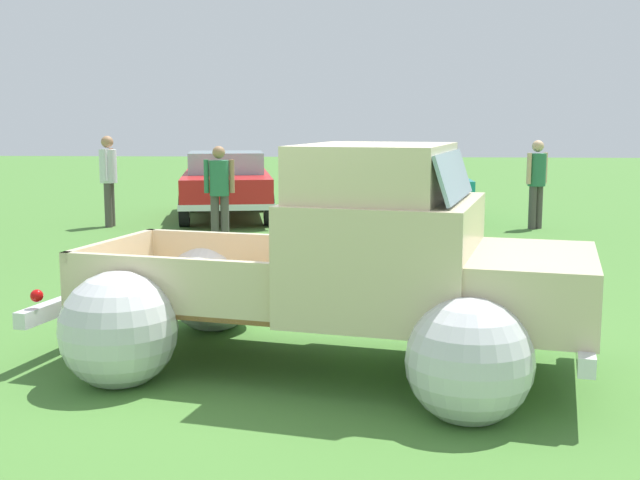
% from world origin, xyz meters
% --- Properties ---
extents(ground_plane, '(80.00, 80.00, 0.00)m').
position_xyz_m(ground_plane, '(0.00, 0.00, 0.00)').
color(ground_plane, '#477A33').
extents(vintage_pickup_truck, '(4.92, 3.51, 1.96)m').
position_xyz_m(vintage_pickup_truck, '(0.38, -0.09, 0.76)').
color(vintage_pickup_truck, black).
rests_on(vintage_pickup_truck, ground).
extents(show_car_0, '(2.62, 4.46, 1.43)m').
position_xyz_m(show_car_0, '(-2.69, 10.46, 0.78)').
color(show_car_0, black).
rests_on(show_car_0, ground).
extents(show_car_1, '(1.87, 4.27, 1.43)m').
position_xyz_m(show_car_1, '(1.50, 10.40, 0.78)').
color(show_car_1, black).
rests_on(show_car_1, ground).
extents(spectator_0, '(0.48, 0.47, 1.73)m').
position_xyz_m(spectator_0, '(3.69, 9.13, 0.99)').
color(spectator_0, '#4C4742').
rests_on(spectator_0, ground).
extents(spectator_1, '(0.54, 0.39, 1.67)m').
position_xyz_m(spectator_1, '(-2.17, 7.02, 0.95)').
color(spectator_1, '#4C4742').
rests_on(spectator_1, ground).
extents(spectator_2, '(0.34, 0.53, 1.81)m').
position_xyz_m(spectator_2, '(-4.76, 8.84, 1.04)').
color(spectator_2, '#4C4742').
rests_on(spectator_2, ground).
extents(lane_cone_0, '(0.36, 0.36, 0.63)m').
position_xyz_m(lane_cone_0, '(-2.19, 2.55, 0.31)').
color(lane_cone_0, black).
rests_on(lane_cone_0, ground).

